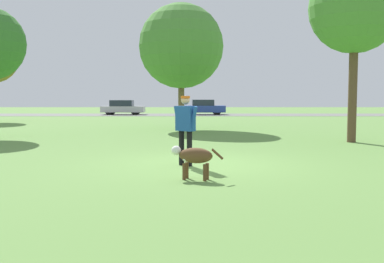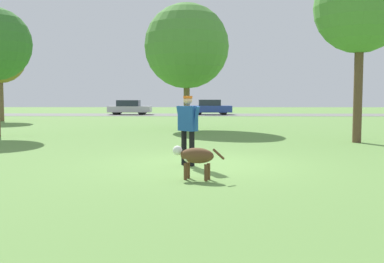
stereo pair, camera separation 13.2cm
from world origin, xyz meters
name	(u,v)px [view 2 (the right image)]	position (x,y,z in m)	size (l,w,h in m)	color
ground_plane	(200,164)	(0.00, 0.00, 0.00)	(120.00, 120.00, 0.00)	#608C42
far_road_strip	(200,115)	(0.00, 30.06, 0.01)	(120.00, 6.00, 0.01)	slate
person	(188,124)	(-0.30, -0.19, 1.01)	(0.61, 0.55, 1.69)	black
dog	(195,156)	(-0.11, -2.02, 0.47)	(1.07, 0.52, 0.67)	brown
frisbee	(197,161)	(-0.07, 0.50, 0.01)	(0.21, 0.21, 0.02)	yellow
tree_mid_center	(187,46)	(-0.69, 12.23, 4.24)	(4.33, 4.33, 6.41)	brown
tree_near_right	(360,8)	(5.71, 5.41, 4.83)	(3.28, 3.28, 6.50)	brown
tree_far_left	(0,58)	(-13.50, 19.28, 4.28)	(3.44, 3.44, 6.02)	brown
parked_car_silver	(129,108)	(-6.52, 30.40, 0.66)	(3.94, 1.74, 1.34)	#B7B7BC
parked_car_blue	(210,107)	(0.95, 30.38, 0.68)	(3.88, 1.97, 1.39)	#284293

